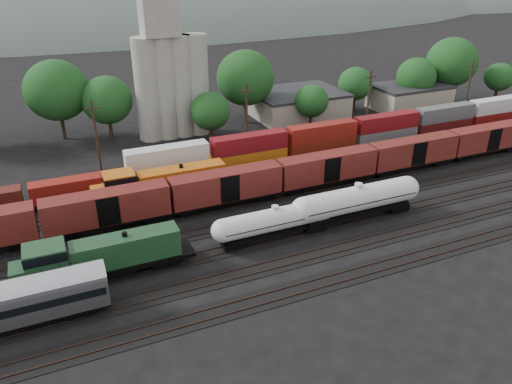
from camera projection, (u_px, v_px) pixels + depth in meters
name	position (u px, v px, depth m)	size (l,w,h in m)	color
ground	(227.00, 227.00, 62.28)	(600.00, 600.00, 0.00)	black
tracks	(227.00, 226.00, 62.26)	(180.00, 33.20, 0.20)	black
green_locomotive	(95.00, 258.00, 51.03)	(18.50, 3.26, 4.90)	black
tank_car_a	(275.00, 221.00, 58.60)	(15.80, 2.83, 4.14)	silver
tank_car_b	(357.00, 200.00, 62.59)	(18.52, 3.32, 4.85)	silver
orange_locomotive	(158.00, 184.00, 67.07)	(19.86, 3.31, 4.96)	black
boxcar_string	(226.00, 186.00, 65.72)	(138.20, 2.90, 4.20)	black
container_wall	(276.00, 150.00, 78.52)	(185.04, 2.60, 5.80)	black
grain_silo	(171.00, 75.00, 88.20)	(13.40, 5.00, 29.00)	#9E9B90
industrial_sheds	(193.00, 121.00, 92.60)	(119.38, 17.26, 5.10)	#9E937F
tree_band	(106.00, 97.00, 87.19)	(163.68, 23.26, 14.27)	black
utility_poles	(176.00, 128.00, 77.68)	(122.20, 0.36, 12.00)	black
distant_hills	(109.00, 48.00, 294.02)	(860.00, 286.00, 130.00)	#59665B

